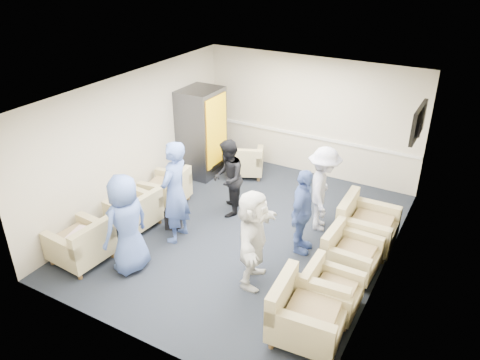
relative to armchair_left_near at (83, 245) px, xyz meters
The scene contains 25 objects.
floor 2.88m from the armchair_left_near, 47.02° to the left, with size 6.00×6.00×0.00m, color black.
ceiling 3.70m from the armchair_left_near, 47.02° to the left, with size 6.00×6.00×0.00m, color white.
back_wall 5.54m from the armchair_left_near, 69.07° to the left, with size 5.00×0.02×2.70m, color beige.
front_wall 2.37m from the armchair_left_near, 25.06° to the right, with size 5.00×0.02×2.70m, color beige.
left_wall 2.38m from the armchair_left_near, 104.82° to the left, with size 0.02×6.00×2.70m, color beige.
right_wall 5.02m from the armchair_left_near, 25.17° to the left, with size 0.02×6.00×2.70m, color beige.
chair_rail 5.46m from the armchair_left_near, 68.99° to the left, with size 4.98×0.04×0.06m, color white.
tv 6.10m from the armchair_left_near, 41.58° to the left, with size 0.10×1.00×0.58m.
armchair_left_near is the anchor object (origin of this frame).
armchair_left_mid 1.29m from the armchair_left_near, 87.82° to the left, with size 0.86×0.86×0.64m.
armchair_left_far 2.26m from the armchair_left_near, 88.51° to the left, with size 0.91×0.91×0.65m.
armchair_right_near 3.86m from the armchair_left_near, ahead, with size 1.00×1.00×0.74m.
armchair_right_midnear 4.07m from the armchair_left_near, 13.23° to the left, with size 0.77×0.77×0.61m.
armchair_right_midfar 4.39m from the armchair_left_near, 25.96° to the left, with size 0.84×0.84×0.65m.
armchair_right_far 4.84m from the armchair_left_near, 35.36° to the left, with size 0.96×0.96×0.75m.
armchair_corner 4.28m from the armchair_left_near, 79.49° to the left, with size 1.07×1.07×0.64m.
vending_machine 3.91m from the armchair_left_near, 92.17° to the left, with size 0.81×0.95×2.00m.
backpack 1.72m from the armchair_left_near, 66.68° to the left, with size 0.34×0.30×0.49m.
pillow 0.17m from the armchair_left_near, 157.04° to the left, with size 0.42×0.32×0.12m, color beige.
person_front_left 0.98m from the armchair_left_near, 17.99° to the left, with size 0.83×0.54×1.70m, color #445DA4.
person_mid_left 1.76m from the armchair_left_near, 55.10° to the left, with size 0.69×0.45×1.89m, color #445DA4.
person_back_left 2.91m from the armchair_left_near, 63.16° to the left, with size 0.75×0.58×1.54m, color black.
person_back_right 4.30m from the armchair_left_near, 43.84° to the left, with size 1.05×0.60×1.63m, color white.
person_mid_right 3.72m from the armchair_left_near, 34.60° to the left, with size 0.91×0.38×1.55m, color #445DA4.
person_front_right 2.91m from the armchair_left_near, 19.32° to the left, with size 1.50×0.48×1.62m, color silver.
Camera 1 is at (3.49, -6.41, 4.87)m, focal length 35.00 mm.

